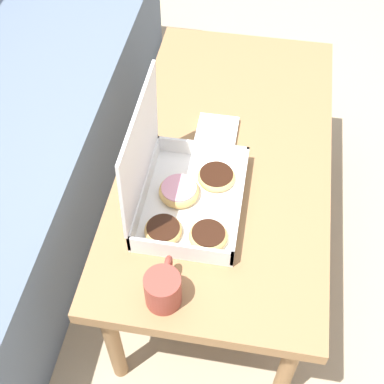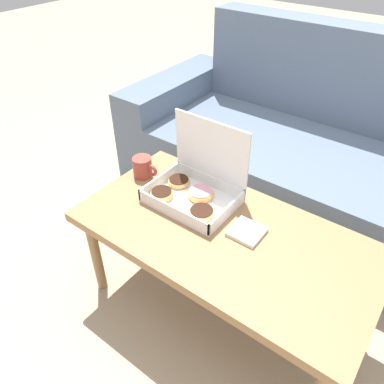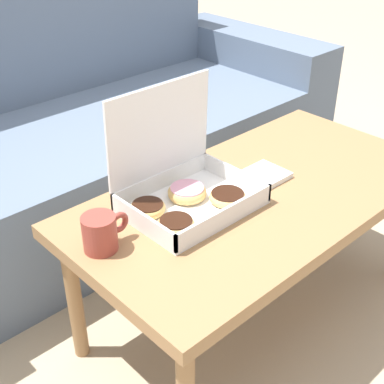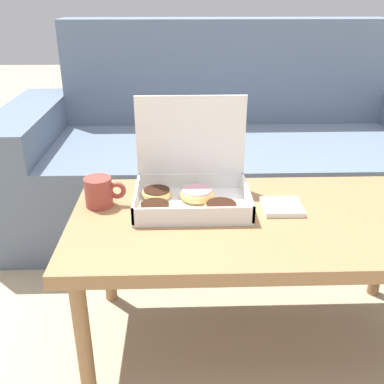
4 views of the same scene
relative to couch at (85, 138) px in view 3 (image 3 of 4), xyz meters
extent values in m
plane|color=tan|center=(0.00, -0.85, -0.31)|extent=(12.00, 12.00, 0.00)
cube|color=slate|center=(0.00, -0.16, -0.10)|extent=(1.66, 0.70, 0.43)
cube|color=slate|center=(0.00, 0.29, 0.17)|extent=(1.66, 0.20, 0.96)
cube|color=slate|center=(0.95, -0.06, -0.02)|extent=(0.24, 0.90, 0.59)
cube|color=#997047|center=(0.00, -0.94, 0.14)|extent=(1.14, 0.59, 0.04)
cylinder|color=#997047|center=(-0.51, -0.71, -0.10)|extent=(0.04, 0.04, 0.43)
cylinder|color=#997047|center=(0.51, -0.71, -0.10)|extent=(0.04, 0.04, 0.43)
cube|color=white|center=(-0.21, -0.87, 0.16)|extent=(0.35, 0.26, 0.01)
cube|color=white|center=(-0.21, -1.00, 0.19)|extent=(0.35, 0.01, 0.05)
cube|color=white|center=(-0.21, -0.75, 0.19)|extent=(0.35, 0.01, 0.05)
cube|color=white|center=(-0.38, -0.87, 0.19)|extent=(0.01, 0.26, 0.05)
cube|color=white|center=(-0.03, -0.87, 0.19)|extent=(0.01, 0.26, 0.05)
cube|color=white|center=(-0.21, -0.74, 0.35)|extent=(0.35, 0.01, 0.26)
torus|color=#E0B266|center=(-0.32, -0.93, 0.18)|extent=(0.10, 0.10, 0.03)
cylinder|color=black|center=(-0.32, -0.93, 0.19)|extent=(0.08, 0.08, 0.01)
torus|color=#E0B266|center=(-0.19, -0.83, 0.18)|extent=(0.11, 0.11, 0.03)
cylinder|color=pink|center=(-0.19, -0.83, 0.19)|extent=(0.09, 0.09, 0.01)
torus|color=#E0B266|center=(-0.32, -0.82, 0.18)|extent=(0.10, 0.10, 0.03)
cylinder|color=black|center=(-0.32, -0.82, 0.19)|extent=(0.08, 0.08, 0.01)
torus|color=#E0B266|center=(-0.12, -0.92, 0.18)|extent=(0.10, 0.10, 0.03)
cylinder|color=black|center=(-0.12, -0.92, 0.19)|extent=(0.09, 0.09, 0.01)
cylinder|color=#993D33|center=(-0.49, -0.85, 0.21)|extent=(0.08, 0.08, 0.09)
torus|color=#993D33|center=(-0.44, -0.85, 0.21)|extent=(0.06, 0.02, 0.06)
cube|color=white|center=(0.07, -0.90, 0.17)|extent=(0.12, 0.12, 0.02)
camera|label=1|loc=(-1.06, -1.02, 1.29)|focal=50.00mm
camera|label=2|loc=(0.51, -1.83, 1.14)|focal=35.00mm
camera|label=3|loc=(-1.05, -1.77, 0.96)|focal=50.00mm
camera|label=4|loc=(-0.25, -2.13, 0.78)|focal=42.00mm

